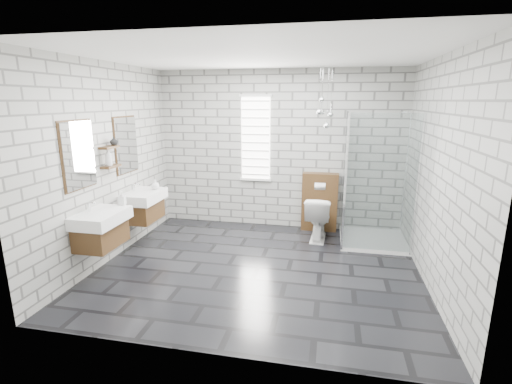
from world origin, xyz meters
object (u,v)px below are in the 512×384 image
(vanity_right, at_px, (141,197))
(vanity_left, at_px, (98,219))
(cistern_panel, at_px, (320,202))
(shower_enclosure, at_px, (369,213))
(toilet, at_px, (318,218))

(vanity_right, bearing_deg, vanity_left, -90.00)
(vanity_left, bearing_deg, cistern_panel, 41.11)
(vanity_right, distance_m, shower_enclosure, 3.49)
(vanity_left, relative_size, shower_enclosure, 0.77)
(vanity_right, bearing_deg, shower_enclosure, 11.83)
(shower_enclosure, distance_m, toilet, 0.78)
(vanity_left, height_order, toilet, vanity_left)
(vanity_left, height_order, cistern_panel, vanity_left)
(vanity_right, bearing_deg, toilet, 16.68)
(cistern_panel, distance_m, toilet, 0.46)
(cistern_panel, bearing_deg, shower_enclosure, -34.03)
(vanity_right, relative_size, shower_enclosure, 0.77)
(vanity_right, distance_m, cistern_panel, 2.93)
(cistern_panel, bearing_deg, vanity_right, -155.03)
(vanity_right, xyz_separation_m, toilet, (2.64, 0.79, -0.40))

